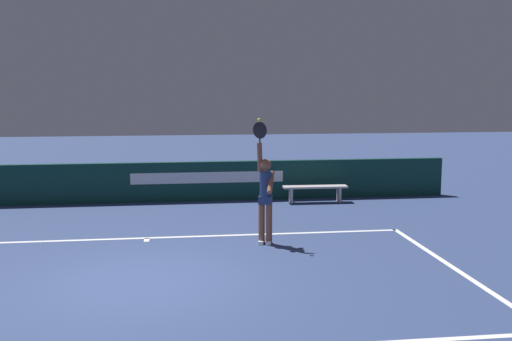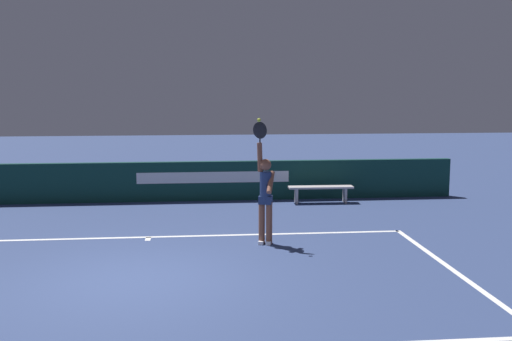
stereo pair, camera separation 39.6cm
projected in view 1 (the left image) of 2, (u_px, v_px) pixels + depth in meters
name	position (u px, v px, depth m)	size (l,w,h in m)	color
ground_plane	(139.00, 281.00, 9.81)	(60.00, 60.00, 0.00)	navy
court_lines	(139.00, 280.00, 9.82)	(11.05, 5.78, 0.00)	white
back_wall	(154.00, 182.00, 16.48)	(16.67, 0.20, 1.10)	#0F3530
tennis_player	(265.00, 194.00, 11.99)	(0.48, 0.47, 2.50)	brown
tennis_ball	(259.00, 120.00, 11.71)	(0.07, 0.07, 0.07)	#C6DD2F
courtside_bench_near	(315.00, 189.00, 16.42)	(1.78, 0.40, 0.46)	#BBB3B4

